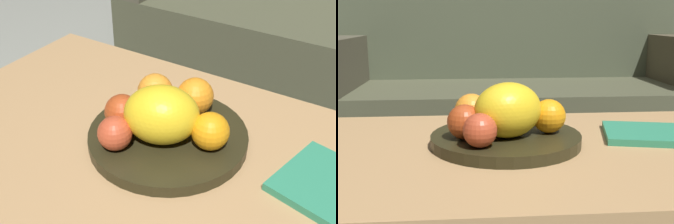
# 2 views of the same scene
# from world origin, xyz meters

# --- Properties ---
(coffee_table) EXTENTS (1.19, 0.68, 0.42)m
(coffee_table) POSITION_xyz_m (0.00, 0.00, 0.38)
(coffee_table) COLOR tan
(coffee_table) RESTS_ON ground_plane
(fruit_bowl) EXTENTS (0.34, 0.34, 0.03)m
(fruit_bowl) POSITION_xyz_m (-0.03, 0.03, 0.44)
(fruit_bowl) COLOR black
(fruit_bowl) RESTS_ON coffee_table
(melon_large_front) EXTENTS (0.19, 0.17, 0.12)m
(melon_large_front) POSITION_xyz_m (-0.02, -0.00, 0.51)
(melon_large_front) COLOR yellow
(melon_large_front) RESTS_ON fruit_bowl
(orange_front) EXTENTS (0.08, 0.08, 0.08)m
(orange_front) POSITION_xyz_m (-0.10, 0.09, 0.49)
(orange_front) COLOR orange
(orange_front) RESTS_ON fruit_bowl
(orange_left) EXTENTS (0.08, 0.08, 0.08)m
(orange_left) POSITION_xyz_m (0.07, 0.03, 0.49)
(orange_left) COLOR orange
(orange_left) RESTS_ON fruit_bowl
(orange_right) EXTENTS (0.08, 0.08, 0.08)m
(orange_right) POSITION_xyz_m (-0.02, 0.12, 0.49)
(orange_right) COLOR orange
(orange_right) RESTS_ON fruit_bowl
(apple_front) EXTENTS (0.08, 0.08, 0.08)m
(apple_front) POSITION_xyz_m (-0.12, -0.01, 0.49)
(apple_front) COLOR #AE421B
(apple_front) RESTS_ON fruit_bowl
(apple_left) EXTENTS (0.07, 0.07, 0.07)m
(apple_left) POSITION_xyz_m (-0.09, -0.07, 0.48)
(apple_left) COLOR #BE4729
(apple_left) RESTS_ON fruit_bowl
(banana_bunch) EXTENTS (0.16, 0.09, 0.06)m
(banana_bunch) POSITION_xyz_m (-0.05, 0.08, 0.48)
(banana_bunch) COLOR yellow
(banana_bunch) RESTS_ON fruit_bowl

